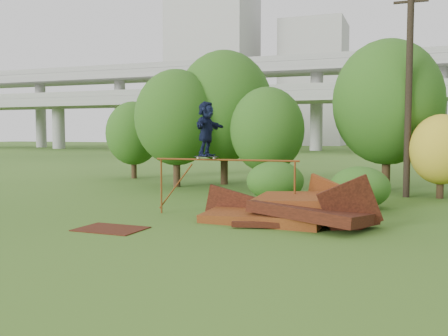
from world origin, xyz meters
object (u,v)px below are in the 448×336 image
(scrap_pile, at_px, (288,212))
(utility_pole, at_px, (409,90))
(skater, at_px, (206,129))
(flat_plate, at_px, (111,229))

(scrap_pile, bearing_deg, utility_pole, 67.10)
(skater, distance_m, flat_plate, 4.61)
(skater, bearing_deg, utility_pole, -35.43)
(skater, bearing_deg, flat_plate, 156.87)
(flat_plate, relative_size, utility_pole, 0.21)
(scrap_pile, height_order, flat_plate, scrap_pile)
(flat_plate, height_order, utility_pole, utility_pole)
(skater, height_order, flat_plate, skater)
(flat_plate, bearing_deg, scrap_pile, 31.26)
(skater, relative_size, flat_plate, 0.96)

